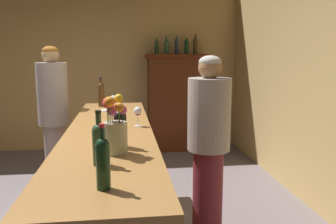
{
  "coord_description": "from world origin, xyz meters",
  "views": [
    {
      "loc": [
        0.77,
        -2.83,
        1.63
      ],
      "look_at": [
        1.13,
        -0.03,
        1.15
      ],
      "focal_mm": 37.53,
      "sensor_mm": 36.0,
      "label": 1
    }
  ],
  "objects_px": {
    "wine_bottle_rose": "(120,126)",
    "display_bottle_midleft": "(166,46)",
    "display_bottle_left": "(157,47)",
    "flower_arrangement": "(115,130)",
    "wine_bottle_syrah": "(101,93)",
    "wine_bottle_malbec": "(99,141)",
    "wine_glass_front": "(138,112)",
    "bartender": "(209,141)",
    "cheese_plate": "(108,110)",
    "display_bottle_midright": "(187,46)",
    "display_bottle_right": "(195,45)",
    "patron_in_grey": "(54,117)",
    "bar_counter": "(111,194)",
    "display_cabinet": "(177,101)",
    "wine_bottle_riesling": "(103,161)",
    "wine_glass_mid": "(113,99)",
    "display_bottle_center": "(177,45)"
  },
  "relations": [
    {
      "from": "wine_bottle_syrah",
      "to": "display_bottle_midleft",
      "type": "relative_size",
      "value": 1.13
    },
    {
      "from": "wine_glass_mid",
      "to": "display_bottle_left",
      "type": "xyz_separation_m",
      "value": [
        0.66,
        2.06,
        0.58
      ]
    },
    {
      "from": "wine_bottle_malbec",
      "to": "flower_arrangement",
      "type": "height_order",
      "value": "flower_arrangement"
    },
    {
      "from": "display_bottle_midright",
      "to": "bartender",
      "type": "height_order",
      "value": "display_bottle_midright"
    },
    {
      "from": "wine_glass_front",
      "to": "bartender",
      "type": "distance_m",
      "value": 0.68
    },
    {
      "from": "bar_counter",
      "to": "wine_glass_front",
      "type": "relative_size",
      "value": 18.6
    },
    {
      "from": "display_bottle_midright",
      "to": "wine_bottle_riesling",
      "type": "bearing_deg",
      "value": -104.86
    },
    {
      "from": "wine_bottle_malbec",
      "to": "bartender",
      "type": "xyz_separation_m",
      "value": [
        0.85,
        1.05,
        -0.29
      ]
    },
    {
      "from": "patron_in_grey",
      "to": "display_bottle_right",
      "type": "bearing_deg",
      "value": 105.11
    },
    {
      "from": "wine_bottle_syrah",
      "to": "wine_bottle_rose",
      "type": "distance_m",
      "value": 1.75
    },
    {
      "from": "bar_counter",
      "to": "wine_glass_front",
      "type": "xyz_separation_m",
      "value": [
        0.22,
        0.12,
        0.63
      ]
    },
    {
      "from": "flower_arrangement",
      "to": "patron_in_grey",
      "type": "distance_m",
      "value": 2.0
    },
    {
      "from": "cheese_plate",
      "to": "display_bottle_midleft",
      "type": "height_order",
      "value": "display_bottle_midleft"
    },
    {
      "from": "wine_glass_front",
      "to": "wine_glass_mid",
      "type": "height_order",
      "value": "wine_glass_front"
    },
    {
      "from": "wine_bottle_rose",
      "to": "wine_glass_mid",
      "type": "bearing_deg",
      "value": 93.07
    },
    {
      "from": "display_cabinet",
      "to": "wine_bottle_rose",
      "type": "xyz_separation_m",
      "value": [
        -0.91,
        -3.6,
        0.34
      ]
    },
    {
      "from": "wine_glass_front",
      "to": "bar_counter",
      "type": "bearing_deg",
      "value": -152.72
    },
    {
      "from": "bar_counter",
      "to": "bartender",
      "type": "xyz_separation_m",
      "value": [
        0.84,
        0.2,
        0.35
      ]
    },
    {
      "from": "display_bottle_left",
      "to": "flower_arrangement",
      "type": "bearing_deg",
      "value": -99.19
    },
    {
      "from": "bar_counter",
      "to": "patron_in_grey",
      "type": "xyz_separation_m",
      "value": [
        -0.64,
        1.2,
        0.41
      ]
    },
    {
      "from": "display_bottle_midleft",
      "to": "display_bottle_midright",
      "type": "distance_m",
      "value": 0.33
    },
    {
      "from": "patron_in_grey",
      "to": "bartender",
      "type": "bearing_deg",
      "value": 26.85
    },
    {
      "from": "wine_bottle_syrah",
      "to": "patron_in_grey",
      "type": "bearing_deg",
      "value": -176.81
    },
    {
      "from": "display_cabinet",
      "to": "wine_bottle_malbec",
      "type": "height_order",
      "value": "display_cabinet"
    },
    {
      "from": "wine_bottle_riesling",
      "to": "flower_arrangement",
      "type": "relative_size",
      "value": 0.83
    },
    {
      "from": "bar_counter",
      "to": "flower_arrangement",
      "type": "height_order",
      "value": "flower_arrangement"
    },
    {
      "from": "display_bottle_left",
      "to": "display_bottle_midleft",
      "type": "height_order",
      "value": "display_bottle_midleft"
    },
    {
      "from": "bar_counter",
      "to": "patron_in_grey",
      "type": "bearing_deg",
      "value": 118.14
    },
    {
      "from": "wine_bottle_rose",
      "to": "patron_in_grey",
      "type": "relative_size",
      "value": 0.18
    },
    {
      "from": "wine_glass_front",
      "to": "display_bottle_center",
      "type": "height_order",
      "value": "display_bottle_center"
    },
    {
      "from": "wine_bottle_syrah",
      "to": "cheese_plate",
      "type": "relative_size",
      "value": 1.94
    },
    {
      "from": "display_bottle_midright",
      "to": "display_bottle_right",
      "type": "distance_m",
      "value": 0.15
    },
    {
      "from": "wine_glass_mid",
      "to": "display_bottle_midleft",
      "type": "bearing_deg",
      "value": 68.32
    },
    {
      "from": "wine_bottle_syrah",
      "to": "wine_bottle_rose",
      "type": "relative_size",
      "value": 1.06
    },
    {
      "from": "wine_bottle_rose",
      "to": "display_bottle_midleft",
      "type": "bearing_deg",
      "value": 78.44
    },
    {
      "from": "wine_bottle_malbec",
      "to": "flower_arrangement",
      "type": "bearing_deg",
      "value": 68.69
    },
    {
      "from": "wine_bottle_rose",
      "to": "display_bottle_left",
      "type": "xyz_separation_m",
      "value": [
        0.58,
        3.6,
        0.55
      ]
    },
    {
      "from": "wine_bottle_syrah",
      "to": "display_bottle_midleft",
      "type": "height_order",
      "value": "display_bottle_midleft"
    },
    {
      "from": "wine_bottle_riesling",
      "to": "cheese_plate",
      "type": "relative_size",
      "value": 1.76
    },
    {
      "from": "bar_counter",
      "to": "wine_bottle_malbec",
      "type": "xyz_separation_m",
      "value": [
        -0.02,
        -0.86,
        0.64
      ]
    },
    {
      "from": "cheese_plate",
      "to": "display_bottle_midleft",
      "type": "bearing_deg",
      "value": 68.21
    },
    {
      "from": "bar_counter",
      "to": "flower_arrangement",
      "type": "bearing_deg",
      "value": -84.73
    },
    {
      "from": "cheese_plate",
      "to": "patron_in_grey",
      "type": "relative_size",
      "value": 0.1
    },
    {
      "from": "display_cabinet",
      "to": "cheese_plate",
      "type": "xyz_separation_m",
      "value": [
        -1.04,
        -2.18,
        0.21
      ]
    },
    {
      "from": "wine_glass_mid",
      "to": "bartender",
      "type": "distance_m",
      "value": 1.2
    },
    {
      "from": "patron_in_grey",
      "to": "wine_bottle_rose",
      "type": "bearing_deg",
      "value": -5.8
    },
    {
      "from": "wine_bottle_rose",
      "to": "wine_bottle_malbec",
      "type": "relative_size",
      "value": 1.03
    },
    {
      "from": "wine_bottle_malbec",
      "to": "display_bottle_right",
      "type": "height_order",
      "value": "display_bottle_right"
    },
    {
      "from": "cheese_plate",
      "to": "display_bottle_midleft",
      "type": "xyz_separation_m",
      "value": [
        0.87,
        2.18,
        0.69
      ]
    },
    {
      "from": "display_bottle_left",
      "to": "patron_in_grey",
      "type": "bearing_deg",
      "value": -124.73
    }
  ]
}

